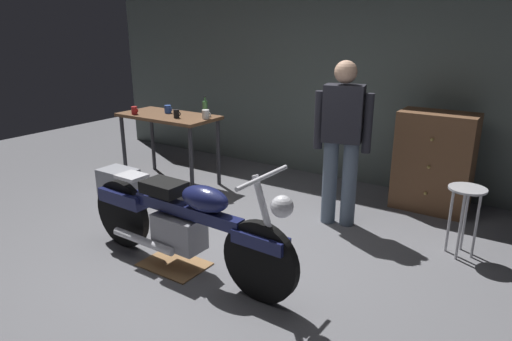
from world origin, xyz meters
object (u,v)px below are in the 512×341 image
(shop_stool, at_px, (466,203))
(bottle, at_px, (205,108))
(mug_white_ceramic, at_px, (206,114))
(mug_blue_enamel, at_px, (168,109))
(motorcycle, at_px, (184,221))
(person_standing, at_px, (342,137))
(storage_bin, at_px, (119,183))
(wooden_dresser, at_px, (434,162))
(mug_black_matte, at_px, (177,114))
(mug_red_diner, at_px, (134,110))

(shop_stool, relative_size, bottle, 2.66)
(mug_white_ceramic, distance_m, mug_blue_enamel, 0.65)
(motorcycle, bearing_deg, bottle, 126.40)
(person_standing, distance_m, shop_stool, 1.27)
(motorcycle, height_order, bottle, bottle)
(person_standing, bearing_deg, storage_bin, 2.89)
(person_standing, xyz_separation_m, bottle, (-1.95, 0.23, 0.07))
(storage_bin, bearing_deg, wooden_dresser, 27.43)
(person_standing, bearing_deg, mug_white_ceramic, -15.67)
(storage_bin, distance_m, mug_blue_enamel, 1.14)
(motorcycle, distance_m, mug_black_matte, 2.16)
(person_standing, distance_m, mug_black_matte, 2.13)
(motorcycle, xyz_separation_m, mug_red_diner, (-2.08, 1.40, 0.50))
(mug_black_matte, height_order, mug_red_diner, mug_black_matte)
(mug_blue_enamel, bearing_deg, person_standing, -2.22)
(shop_stool, relative_size, wooden_dresser, 0.58)
(motorcycle, distance_m, shop_stool, 2.44)
(person_standing, xyz_separation_m, mug_red_diner, (-2.75, -0.21, 0.02))
(person_standing, height_order, mug_black_matte, person_standing)
(storage_bin, distance_m, mug_white_ceramic, 1.34)
(person_standing, bearing_deg, bottle, -20.21)
(storage_bin, relative_size, bottle, 1.83)
(storage_bin, relative_size, mug_blue_enamel, 3.60)
(wooden_dresser, relative_size, mug_black_matte, 10.46)
(motorcycle, xyz_separation_m, person_standing, (0.67, 1.60, 0.48))
(mug_red_diner, bearing_deg, motorcycle, -33.91)
(motorcycle, bearing_deg, wooden_dresser, 63.25)
(storage_bin, distance_m, bottle, 1.40)
(person_standing, relative_size, mug_black_matte, 15.88)
(person_standing, xyz_separation_m, mug_black_matte, (-2.13, -0.09, 0.03))
(bottle, bearing_deg, storage_bin, -120.88)
(person_standing, relative_size, mug_blue_enamel, 13.67)
(wooden_dresser, xyz_separation_m, mug_black_matte, (-2.83, -1.03, 0.40))
(mug_black_matte, height_order, bottle, bottle)
(wooden_dresser, relative_size, mug_red_diner, 10.27)
(mug_black_matte, relative_size, mug_red_diner, 0.98)
(mug_white_ceramic, distance_m, bottle, 0.22)
(shop_stool, bearing_deg, mug_black_matte, -178.94)
(person_standing, height_order, wooden_dresser, person_standing)
(storage_bin, bearing_deg, person_standing, 16.22)
(person_standing, height_order, mug_red_diner, person_standing)
(mug_white_ceramic, distance_m, mug_red_diner, 0.98)
(wooden_dresser, height_order, storage_bin, wooden_dresser)
(mug_black_matte, distance_m, mug_red_diner, 0.63)
(shop_stool, distance_m, bottle, 3.19)
(motorcycle, height_order, mug_white_ceramic, mug_white_ceramic)
(person_standing, relative_size, wooden_dresser, 1.52)
(bottle, bearing_deg, mug_blue_enamel, -164.58)
(mug_blue_enamel, bearing_deg, storage_bin, -95.07)
(person_standing, height_order, bottle, person_standing)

